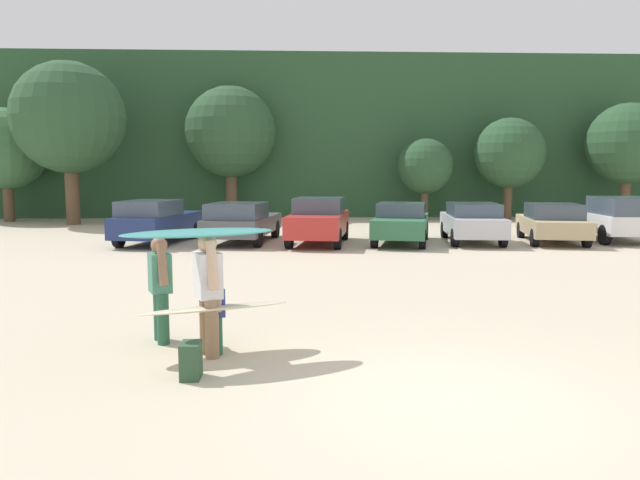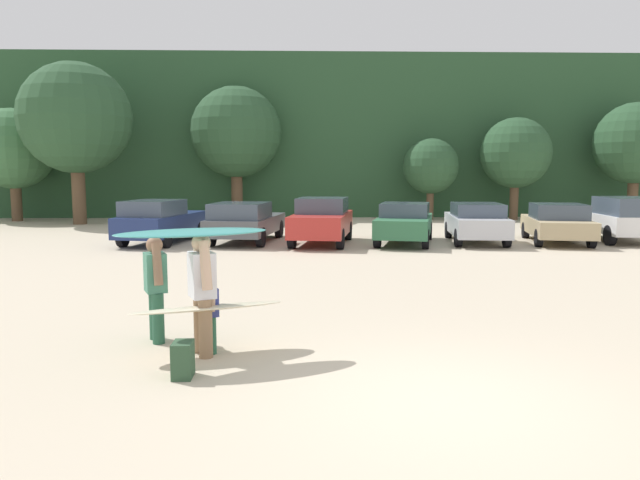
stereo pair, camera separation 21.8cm
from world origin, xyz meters
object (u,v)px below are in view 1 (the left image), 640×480
Objects in this scene: surfboard_cream at (214,308)px; backpack_dropped at (191,360)px; person_adult at (208,287)px; parked_car_red at (319,220)px; parked_car_dark_gray at (242,221)px; parked_car_white at (617,218)px; parked_car_forest_green at (401,222)px; parked_car_silver at (472,221)px; surfboard_teal at (199,233)px; person_child at (216,310)px; parked_car_navy at (156,221)px; person_companion at (160,283)px; parked_car_tan at (552,222)px.

surfboard_cream reaches higher than backpack_dropped.
backpack_dropped is (-0.10, -0.94, -0.74)m from person_adult.
parked_car_red is at bearing -121.81° from person_adult.
parked_car_dark_gray is 1.14× the size of parked_car_white.
parked_car_forest_green reaches higher than surfboard_cream.
backpack_dropped is at bearing 158.11° from parked_car_silver.
person_child is at bearing -156.43° from surfboard_teal.
parked_car_navy is 13.67m from surfboard_cream.
parked_car_dark_gray is 13.25m from surfboard_cream.
backpack_dropped is (0.00, -0.88, -1.49)m from surfboard_teal.
parked_car_forest_green is at bearing -138.20° from person_companion.
parked_car_navy is 2.17× the size of surfboard_teal.
person_companion is (-5.79, -12.10, 0.14)m from parked_car_forest_green.
person_adult is 1.08× the size of person_companion.
parked_car_tan is at bearing -148.88° from surfboard_cream.
parked_car_navy is at bearing -99.80° from person_companion.
backpack_dropped is at bearing 57.68° from person_child.
parked_car_white reaches higher than backpack_dropped.
person_companion is (-13.72, -12.32, 0.02)m from parked_car_white.
parked_car_white is 2.65× the size of person_companion.
person_adult is (-2.07, -12.80, 0.13)m from parked_car_red.
parked_car_silver is 5.32m from parked_car_white.
parked_car_navy is 13.59m from person_child.
surfboard_teal is (-13.02, -13.07, 0.85)m from parked_car_white.
person_adult is at bearing 116.83° from person_companion.
parked_car_red is at bearing 81.02° from backpack_dropped.
parked_car_red is 9.78× the size of backpack_dropped.
parked_car_red is 2.59× the size of person_adult.
surfboard_teal is (3.54, -13.25, 0.92)m from parked_car_navy.
parked_car_white reaches higher than parked_car_silver.
parked_car_tan is at bearing -86.12° from parked_car_silver.
parked_car_tan is 1.06× the size of parked_car_white.
parked_car_dark_gray is 13.57m from parked_car_white.
parked_car_dark_gray is at bearing 95.14° from parked_car_silver.
parked_car_forest_green is 2.10× the size of surfboard_teal.
parked_car_navy is 8.65m from parked_car_forest_green.
backpack_dropped is (-5.09, -13.73, -0.52)m from parked_car_forest_green.
surfboard_teal is (-10.55, -12.90, 1.00)m from parked_car_tan.
parked_car_silver is at bearing -146.92° from person_companion.
parked_car_silver is (8.25, -0.27, -0.01)m from parked_car_dark_gray.
person_companion is at bearing -56.71° from surfboard_cream.
backpack_dropped is (-13.01, -13.95, -0.65)m from parked_car_white.
parked_car_forest_green is 14.65m from backpack_dropped.
parked_car_white is 1.95× the size of surfboard_teal.
parked_car_navy is 13.75m from surfboard_teal.
parked_car_red is at bearing 99.08° from parked_car_silver.
backpack_dropped is (-0.18, -1.06, -0.39)m from person_child.
parked_car_tan is 2.81× the size of person_companion.
parked_car_navy is 2.09× the size of surfboard_cream.
parked_car_navy is 1.03× the size of parked_car_forest_green.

